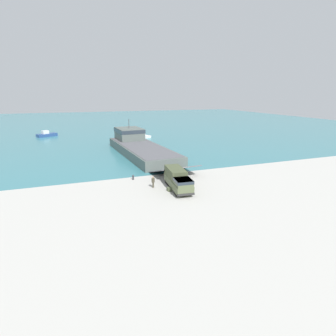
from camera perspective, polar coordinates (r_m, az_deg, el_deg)
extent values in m
plane|color=#B7B5AD|center=(43.84, 2.69, -2.68)|extent=(240.00, 240.00, 0.00)
cube|color=teal|center=(134.46, -12.93, 9.49)|extent=(240.00, 180.00, 0.01)
cube|color=#56605B|center=(62.43, -5.73, 3.85)|extent=(11.22, 29.97, 2.07)
cube|color=#56565B|center=(62.22, -5.75, 4.82)|extent=(10.42, 28.74, 0.08)
cube|color=#56605B|center=(71.44, -8.43, 7.37)|extent=(6.81, 8.70, 3.07)
cube|color=#28333D|center=(71.32, -8.46, 8.11)|extent=(6.99, 8.80, 0.92)
cylinder|color=#3F3F42|center=(71.10, -8.52, 9.55)|extent=(0.16, 0.16, 2.40)
cube|color=#56565B|center=(46.46, 1.40, -0.20)|extent=(7.95, 6.78, 2.13)
cube|color=#566042|center=(39.59, 2.17, -3.24)|extent=(3.10, 8.02, 1.10)
cube|color=#566042|center=(36.94, 3.34, -3.09)|extent=(2.50, 2.85, 0.84)
cube|color=#28333D|center=(36.87, 3.35, -2.78)|extent=(2.58, 2.89, 0.42)
cube|color=#495236|center=(40.42, 1.65, -0.98)|extent=(2.75, 5.16, 1.39)
cube|color=#2D2D2D|center=(36.30, 3.91, -5.75)|extent=(2.48, 0.46, 0.32)
cylinder|color=black|center=(37.82, 4.71, -4.72)|extent=(0.45, 1.35, 1.33)
cylinder|color=black|center=(37.23, 1.73, -5.01)|extent=(0.45, 1.35, 1.33)
cylinder|color=black|center=(41.67, 2.77, -2.72)|extent=(0.45, 1.35, 1.33)
cylinder|color=black|center=(41.14, 0.05, -2.95)|extent=(0.45, 1.35, 1.33)
cylinder|color=black|center=(42.67, 2.33, -2.27)|extent=(0.45, 1.35, 1.33)
cylinder|color=black|center=(42.15, -0.33, -2.48)|extent=(0.45, 1.35, 1.33)
cylinder|color=#4C4738|center=(40.24, -3.33, -3.75)|extent=(0.14, 0.14, 0.88)
cylinder|color=#4C4738|center=(40.36, -3.15, -3.69)|extent=(0.14, 0.14, 0.88)
cube|color=#4C4738|center=(40.05, -3.26, -2.66)|extent=(0.50, 0.42, 0.70)
sphere|color=tan|center=(39.90, -3.27, -2.02)|extent=(0.24, 0.24, 0.24)
cube|color=navy|center=(98.49, -24.86, 6.54)|extent=(6.78, 5.27, 0.97)
cube|color=silver|center=(98.18, -25.18, 7.08)|extent=(2.53, 2.52, 1.07)
cube|color=white|center=(88.26, -5.59, 6.92)|extent=(4.85, 6.35, 0.72)
cube|color=silver|center=(88.49, -5.78, 7.43)|extent=(2.43, 2.36, 0.79)
cylinder|color=#333338|center=(44.45, -7.60, -2.18)|extent=(0.30, 0.30, 0.55)
sphere|color=#333338|center=(44.34, -7.61, -1.73)|extent=(0.34, 0.34, 0.34)
cube|color=#566042|center=(38.97, 0.24, -4.65)|extent=(0.60, 0.70, 0.54)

